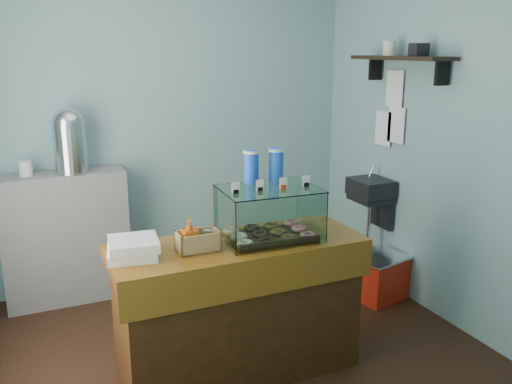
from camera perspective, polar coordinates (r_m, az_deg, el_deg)
name	(u,v)px	position (r m, az deg, el deg)	size (l,w,h in m)	color
ground	(225,351)	(4.00, -3.24, -16.38)	(3.50, 3.50, 0.00)	black
room_shell	(225,109)	(3.45, -3.29, 8.76)	(3.54, 3.04, 2.82)	#7AB0B2
counter	(239,307)	(3.57, -1.85, -12.03)	(1.60, 0.60, 0.90)	#43230C
back_shelf	(66,238)	(4.78, -19.35, -4.56)	(1.00, 0.32, 1.10)	gray
display_case	(268,210)	(3.44, 1.26, -1.86)	(0.63, 0.47, 0.55)	black
condiment_crate	(196,239)	(3.25, -6.36, -4.98)	(0.25, 0.15, 0.20)	tan
pastry_boxes	(133,248)	(3.22, -12.84, -5.78)	(0.32, 0.33, 0.11)	silver
coffee_urn	(69,139)	(4.58, -19.04, 5.33)	(0.29, 0.29, 0.53)	silver
red_cooler	(380,277)	(4.77, 12.94, -8.71)	(0.50, 0.42, 0.38)	red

